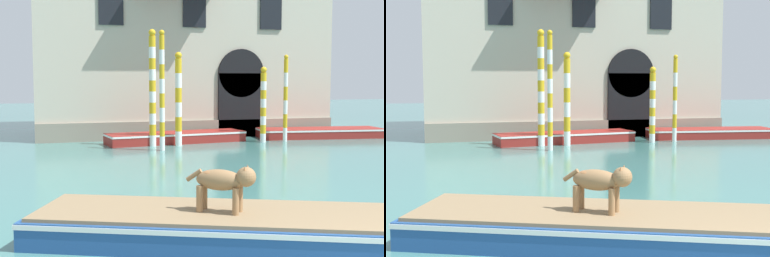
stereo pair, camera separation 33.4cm
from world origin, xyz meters
TOP-DOWN VIEW (x-y plane):
  - boat_foreground at (-1.08, 4.05)m, footprint 7.06×4.62m
  - dog_on_deck at (-1.22, 4.01)m, footprint 1.03×0.82m
  - boat_moored_near_palazzo at (1.61, 18.08)m, footprint 6.24×2.27m
  - boat_moored_far at (8.68, 18.16)m, footprint 6.03×2.52m
  - mooring_pole_0 at (1.44, 17.02)m, footprint 0.29×0.29m
  - mooring_pole_1 at (5.31, 17.20)m, footprint 0.27×0.27m
  - mooring_pole_2 at (6.37, 17.19)m, footprint 0.19×0.19m
  - mooring_pole_3 at (0.44, 15.72)m, footprint 0.21×0.21m
  - mooring_pole_4 at (0.38, 17.16)m, footprint 0.29×0.29m

SIDE VIEW (x-z plane):
  - boat_moored_far at x=8.68m, z-range 0.01..0.46m
  - boat_moored_near_palazzo at x=1.61m, z-range 0.01..0.47m
  - boat_foreground at x=-1.08m, z-range 0.02..0.55m
  - dog_on_deck at x=-1.22m, z-range 0.65..1.46m
  - mooring_pole_1 at x=5.31m, z-range 0.02..3.31m
  - mooring_pole_2 at x=6.37m, z-range 0.02..3.83m
  - mooring_pole_0 at x=1.44m, z-range 0.02..3.88m
  - mooring_pole_3 at x=0.44m, z-range 0.02..4.63m
  - mooring_pole_4 at x=0.38m, z-range 0.02..4.79m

